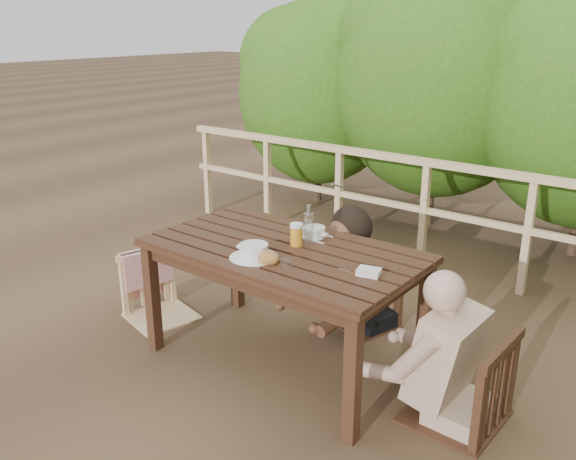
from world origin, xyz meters
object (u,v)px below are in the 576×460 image
Objects in this scene: woman at (370,233)px; beer_glass at (296,236)px; table at (283,306)px; chair_left at (158,261)px; soup_far at (314,233)px; butter_tub at (369,273)px; bottle at (309,226)px; soup_near at (254,252)px; bread_roll at (268,258)px; chair_far at (367,273)px; tumbler at (286,265)px; chair_right at (462,336)px; diner_right at (471,306)px.

woman reaches higher than beer_glass.
chair_left reaches higher than table.
soup_far is 0.68m from butter_tub.
bottle is at bearing 58.62° from table.
table is at bearing -121.38° from bottle.
table is 0.51m from soup_near.
bread_roll is at bearing -84.01° from chair_left.
chair_far is 11.18× the size of tumbler.
beer_glass is (-0.12, -0.71, 0.15)m from woman.
bread_roll is (0.05, -0.52, -0.00)m from soup_far.
chair_left is 5.90× the size of beer_glass.
chair_right is 6.64× the size of beer_glass.
diner_right is 1.11m from bottle.
chair_left is 6.75× the size of bread_roll.
chair_far is 1.11m from tumbler.
chair_left is 1.53m from chair_far.
soup_near is (-0.03, -0.24, 0.44)m from table.
chair_left is 1.56m from woman.
butter_tub is (1.75, 0.04, 0.35)m from chair_left.
soup_near is at bearing -84.40° from chair_left.
soup_far is 0.19m from beer_glass.
soup_near reaches higher than chair_far.
diner_right is (1.01, -0.67, -0.00)m from woman.
soup_near is at bearing -96.63° from table.
soup_near is at bearing -106.77° from bottle.
butter_tub is (0.42, 0.21, -0.01)m from tumbler.
butter_tub is at bearing -19.76° from bottle.
chair_right is 8.23× the size of butter_tub.
woman is 10.39× the size of bread_roll.
chair_right is at bearing 2.30° from beer_glass.
table is 1.20× the size of woman.
bottle reaches higher than soup_near.
beer_glass reaches higher than bread_roll.
beer_glass is at bearing 118.28° from tumbler.
bottle is (-0.00, 0.40, 0.09)m from bread_roll.
chair_right is 1.15m from beer_glass.
table is 0.51m from soup_far.
soup_near reaches higher than soup_far.
soup_far is (-1.13, 0.15, 0.12)m from diner_right.
chair_left is 2.26m from chair_right.
butter_tub is at bearing -42.45° from chair_far.
chair_far is at bearing 106.95° from woman.
bottle reaches higher than soup_far.
beer_glass is at bearing 97.71° from woman.
bottle is (1.19, 0.24, 0.46)m from chair_left.
beer_glass is 2.13× the size of tumbler.
chair_far is 1.03m from butter_tub.
soup_far is at bearing 109.31° from tumbler.
beer_glass is at bearing 76.17° from soup_near.
butter_tub is (0.60, -0.13, -0.05)m from beer_glass.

